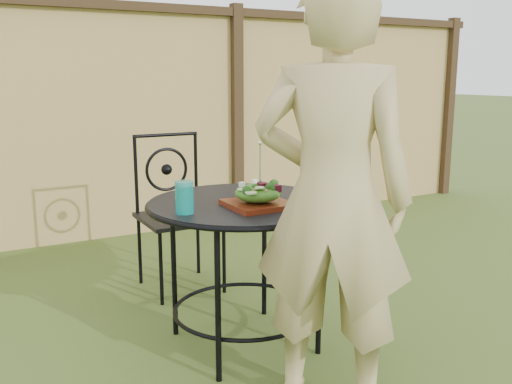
% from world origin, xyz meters
% --- Properties ---
extents(ground, '(60.00, 60.00, 0.00)m').
position_xyz_m(ground, '(0.00, 0.00, 0.00)').
color(ground, '#294115').
rests_on(ground, ground).
extents(fence, '(8.00, 0.12, 1.90)m').
position_xyz_m(fence, '(-0.00, 2.19, 0.95)').
color(fence, '#E0C16E').
rests_on(fence, ground).
extents(patio_table, '(0.92, 0.92, 0.72)m').
position_xyz_m(patio_table, '(0.23, -0.03, 0.59)').
color(patio_table, black).
rests_on(patio_table, ground).
extents(patio_chair, '(0.46, 0.46, 0.95)m').
position_xyz_m(patio_chair, '(0.24, 0.89, 0.50)').
color(patio_chair, black).
rests_on(patio_chair, ground).
extents(diner, '(0.73, 0.71, 1.69)m').
position_xyz_m(diner, '(0.29, -0.64, 0.84)').
color(diner, tan).
rests_on(diner, ground).
extents(salad_plate, '(0.27, 0.27, 0.02)m').
position_xyz_m(salad_plate, '(0.23, -0.16, 0.74)').
color(salad_plate, '#49180A').
rests_on(salad_plate, patio_table).
extents(salad, '(0.21, 0.21, 0.08)m').
position_xyz_m(salad, '(0.23, -0.16, 0.79)').
color(salad, '#235614').
rests_on(salad, salad_plate).
extents(fork, '(0.01, 0.01, 0.18)m').
position_xyz_m(fork, '(0.24, -0.16, 0.92)').
color(fork, silver).
rests_on(fork, salad).
extents(drinking_glass, '(0.08, 0.08, 0.14)m').
position_xyz_m(drinking_glass, '(-0.10, -0.12, 0.79)').
color(drinking_glass, '#0B827D').
rests_on(drinking_glass, patio_table).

